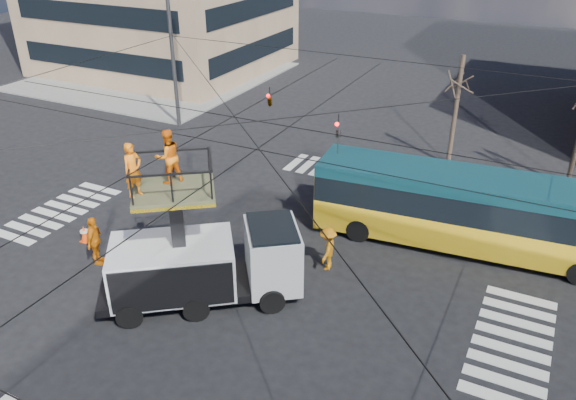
# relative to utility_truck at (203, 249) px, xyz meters

# --- Properties ---
(ground) EXTENTS (120.00, 120.00, 0.00)m
(ground) POSITION_rel_utility_truck_xyz_m (0.19, 2.41, -2.06)
(ground) COLOR black
(ground) RESTS_ON ground
(sidewalk_nw) EXTENTS (18.00, 18.00, 0.12)m
(sidewalk_nw) POSITION_rel_utility_truck_xyz_m (-20.81, 23.41, -2.00)
(sidewalk_nw) COLOR slate
(sidewalk_nw) RESTS_ON ground
(crosswalks) EXTENTS (22.40, 22.40, 0.02)m
(crosswalks) POSITION_rel_utility_truck_xyz_m (0.19, 2.41, -2.05)
(crosswalks) COLOR silver
(crosswalks) RESTS_ON ground
(overhead_network) EXTENTS (24.24, 24.24, 8.00)m
(overhead_network) POSITION_rel_utility_truck_xyz_m (0.12, 2.81, 2.23)
(overhead_network) COLOR #2D2D30
(overhead_network) RESTS_ON ground
(tree_a) EXTENTS (2.00, 2.00, 6.00)m
(tree_a) POSITION_rel_utility_truck_xyz_m (5.19, 15.91, 2.57)
(tree_a) COLOR #382B21
(tree_a) RESTS_ON ground
(utility_truck) EXTENTS (7.02, 5.97, 6.29)m
(utility_truck) POSITION_rel_utility_truck_xyz_m (0.00, 0.00, 0.00)
(utility_truck) COLOR black
(utility_truck) RESTS_ON ground
(city_bus) EXTENTS (13.33, 3.74, 3.20)m
(city_bus) POSITION_rel_utility_truck_xyz_m (7.96, 7.71, -0.33)
(city_bus) COLOR gold
(city_bus) RESTS_ON ground
(traffic_cone) EXTENTS (0.36, 0.36, 0.75)m
(traffic_cone) POSITION_rel_utility_truck_xyz_m (-6.78, 0.94, -1.68)
(traffic_cone) COLOR #FE450A
(traffic_cone) RESTS_ON ground
(worker_ground) EXTENTS (0.93, 1.29, 2.03)m
(worker_ground) POSITION_rel_utility_truck_xyz_m (-5.12, -0.06, -1.04)
(worker_ground) COLOR orange
(worker_ground) RESTS_ON ground
(flagger) EXTENTS (0.83, 1.24, 1.79)m
(flagger) POSITION_rel_utility_truck_xyz_m (3.15, 3.65, -1.16)
(flagger) COLOR orange
(flagger) RESTS_ON ground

